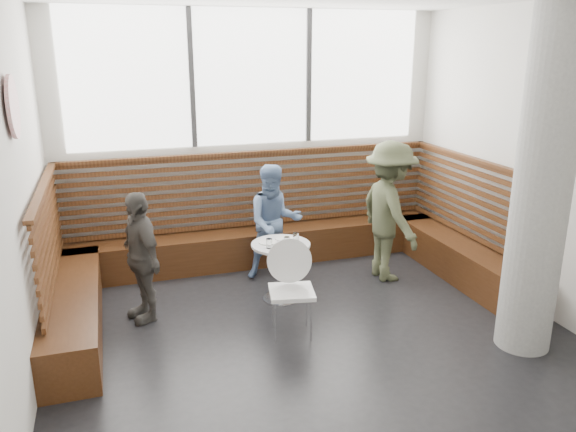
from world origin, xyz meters
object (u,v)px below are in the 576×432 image
object	(u,v)px
cafe_table	(281,260)
child_back	(274,222)
child_left	(141,257)
adult_man	(390,211)
cafe_chair	(289,280)
concrete_column	(543,183)

from	to	relation	value
cafe_table	child_back	size ratio (longest dim) A/B	0.48
child_left	adult_man	bearing A→B (deg)	75.97
adult_man	child_back	xyz separation A→B (m)	(-1.31, 0.44, -0.14)
cafe_chair	child_back	world-z (taller)	child_back
concrete_column	cafe_table	xyz separation A→B (m)	(-1.92, 1.66, -1.12)
concrete_column	child_left	size ratio (longest dim) A/B	2.33
concrete_column	cafe_chair	xyz separation A→B (m)	(-2.05, 0.93, -1.05)
concrete_column	cafe_table	distance (m)	2.77
adult_man	cafe_chair	bearing A→B (deg)	119.36
cafe_chair	child_left	size ratio (longest dim) A/B	0.68
concrete_column	cafe_chair	world-z (taller)	concrete_column
cafe_chair	adult_man	world-z (taller)	adult_man
cafe_chair	child_back	xyz separation A→B (m)	(0.26, 1.39, 0.16)
adult_man	child_back	distance (m)	1.39
cafe_table	child_back	world-z (taller)	child_back
concrete_column	adult_man	bearing A→B (deg)	104.40
child_back	child_left	distance (m)	1.74
adult_man	cafe_table	bearing A→B (deg)	96.93
cafe_chair	cafe_table	bearing A→B (deg)	90.68
cafe_chair	child_left	distance (m)	1.56
concrete_column	child_left	distance (m)	3.91
child_back	adult_man	bearing A→B (deg)	-13.72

